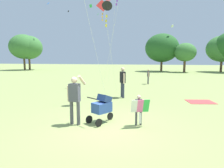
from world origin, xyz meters
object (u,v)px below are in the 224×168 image
kite_orange_delta (109,0)px  person_red_shirt (123,80)px  person_adult_flyer (75,96)px  picnic_blanket (200,102)px  kite_green_novelty (103,9)px  person_sitting_far (148,75)px  child_with_butterfly_kite (139,107)px  kite_adult_black (107,8)px  stroller (102,106)px

kite_orange_delta → person_red_shirt: 9.62m
person_adult_flyer → picnic_blanket: person_adult_flyer is taller
person_adult_flyer → kite_green_novelty: (-0.99, 8.49, 4.94)m
person_adult_flyer → picnic_blanket: bearing=40.9°
kite_orange_delta → person_sitting_far: bearing=-9.1°
child_with_butterfly_kite → kite_adult_black: bearing=120.5°
person_adult_flyer → person_sitting_far: person_adult_flyer is taller
person_sitting_far → person_red_shirt: bearing=-103.0°
person_red_shirt → person_sitting_far: (1.44, 6.24, -0.26)m
child_with_butterfly_kite → picnic_blanket: bearing=54.4°
kite_orange_delta → person_sitting_far: size_ratio=5.86×
kite_green_novelty → person_red_shirt: kite_green_novelty is taller
kite_green_novelty → picnic_blanket: bearing=-32.7°
person_adult_flyer → stroller: person_adult_flyer is taller
person_sitting_far → kite_orange_delta: bearing=170.9°
kite_green_novelty → stroller: bearing=-77.0°
child_with_butterfly_kite → person_red_shirt: person_red_shirt is taller
person_adult_flyer → person_sitting_far: size_ratio=1.32×
kite_orange_delta → person_red_shirt: kite_orange_delta is taller
child_with_butterfly_kite → kite_green_novelty: kite_green_novelty is taller
kite_green_novelty → picnic_blanket: 9.46m
person_adult_flyer → kite_orange_delta: size_ratio=0.23×
picnic_blanket → person_red_shirt: bearing=175.1°
person_adult_flyer → kite_adult_black: size_ratio=0.35×
child_with_butterfly_kite → kite_green_novelty: size_ratio=0.16×
person_red_shirt → picnic_blanket: person_red_shirt is taller
person_adult_flyer → kite_green_novelty: 9.87m
kite_adult_black → kite_orange_delta: 9.03m
child_with_butterfly_kite → person_red_shirt: size_ratio=0.60×
kite_green_novelty → person_sitting_far: kite_green_novelty is taller
person_sitting_far → picnic_blanket: bearing=-67.3°
child_with_butterfly_kite → kite_green_novelty: bearing=111.2°
child_with_butterfly_kite → person_sitting_far: (0.26, 10.82, 0.14)m
kite_adult_black → person_sitting_far: kite_adult_black is taller
picnic_blanket → stroller: bearing=-136.4°
child_with_butterfly_kite → kite_orange_delta: (-3.42, 11.41, 6.80)m
person_red_shirt → kite_adult_black: bearing=-109.7°
stroller → kite_green_novelty: bearing=103.0°
kite_green_novelty → person_sitting_far: size_ratio=5.05×
person_adult_flyer → kite_orange_delta: 13.42m
kite_orange_delta → person_red_shirt: bearing=-71.8°
kite_green_novelty → person_adult_flyer: bearing=-83.4°
stroller → picnic_blanket: stroller is taller
person_adult_flyer → kite_green_novelty: kite_green_novelty is taller
kite_green_novelty → picnic_blanket: kite_green_novelty is taller
person_adult_flyer → stroller: 1.04m
kite_adult_black → kite_green_novelty: size_ratio=0.75×
kite_adult_black → picnic_blanket: (4.78, 1.24, -4.69)m
person_red_shirt → person_sitting_far: bearing=77.0°
stroller → kite_orange_delta: (-2.12, 11.32, 6.83)m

